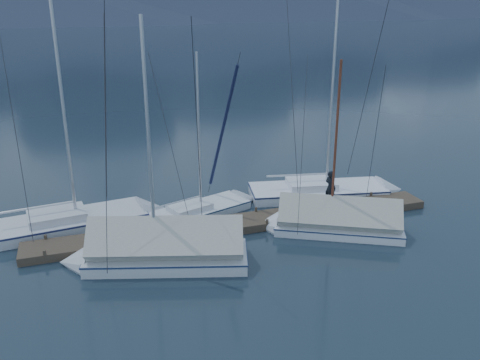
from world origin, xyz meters
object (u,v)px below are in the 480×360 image
object	(u,v)px
sailboat_open_left	(90,220)
sailboat_open_mid	(209,209)
person	(330,188)
sailboat_covered_near	(327,223)
sailboat_open_right	(337,192)
sailboat_covered_far	(152,252)

from	to	relation	value
sailboat_open_left	sailboat_open_mid	bearing A→B (deg)	-3.89
person	sailboat_covered_near	bearing A→B (deg)	131.63
sailboat_open_right	sailboat_covered_far	xyz separation A→B (m)	(-10.04, -4.15, 0.30)
sailboat_covered_near	person	size ratio (longest dim) A/B	4.97
sailboat_open_left	sailboat_covered_far	world-z (taller)	sailboat_open_left
sailboat_open_mid	sailboat_covered_near	world-z (taller)	sailboat_open_mid
sailboat_open_right	person	bearing A→B (deg)	-127.96
sailboat_covered_near	sailboat_covered_far	world-z (taller)	sailboat_covered_far
sailboat_open_right	sailboat_covered_near	world-z (taller)	sailboat_open_right
sailboat_open_left	sailboat_covered_far	xyz separation A→B (m)	(2.06, -4.46, 0.30)
sailboat_covered_far	person	world-z (taller)	sailboat_covered_far
sailboat_open_left	person	xyz separation A→B (m)	(10.81, -1.97, 0.97)
sailboat_open_mid	sailboat_open_right	distance (m)	6.75
sailboat_open_mid	sailboat_covered_far	xyz separation A→B (m)	(-3.29, -4.10, 0.34)
sailboat_open_mid	sailboat_covered_far	distance (m)	5.27
sailboat_open_left	sailboat_open_mid	size ratio (longest dim) A/B	1.29
sailboat_open_right	sailboat_covered_far	world-z (taller)	sailboat_open_right
sailboat_covered_near	person	bearing A→B (deg)	60.14
sailboat_open_right	sailboat_covered_near	bearing A→B (deg)	-123.69
sailboat_open_left	sailboat_covered_far	bearing A→B (deg)	-65.21
sailboat_open_right	sailboat_open_mid	bearing A→B (deg)	-179.58
sailboat_open_left	person	distance (m)	11.03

